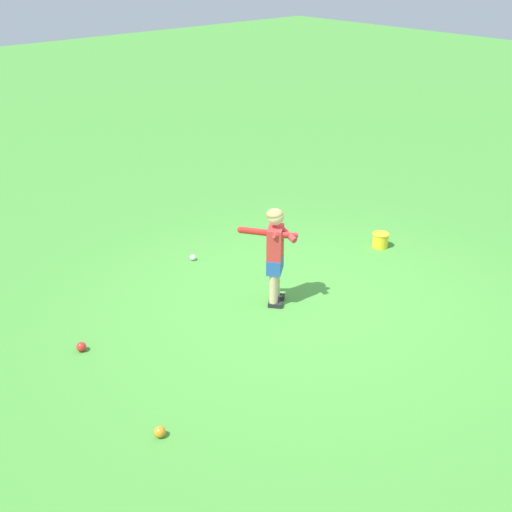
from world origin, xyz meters
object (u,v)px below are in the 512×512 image
(child_batter, at_px, (275,248))
(play_ball_midfield, at_px, (160,432))
(play_ball_center_lawn, at_px, (81,347))
(toy_bucket, at_px, (380,240))
(play_ball_by_bucket, at_px, (193,257))

(child_batter, bearing_deg, play_ball_midfield, -155.52)
(play_ball_center_lawn, distance_m, toy_bucket, 4.04)
(play_ball_midfield, bearing_deg, play_ball_center_lawn, 84.35)
(play_ball_by_bucket, bearing_deg, toy_bucket, -32.28)
(play_ball_center_lawn, relative_size, toy_bucket, 0.44)
(play_ball_center_lawn, bearing_deg, play_ball_midfield, -95.65)
(play_ball_center_lawn, xyz_separation_m, play_ball_midfield, (-0.15, -1.52, 0.00))
(play_ball_midfield, bearing_deg, child_batter, 24.48)
(play_ball_midfield, bearing_deg, play_ball_by_bucket, 48.32)
(child_batter, distance_m, play_ball_center_lawn, 2.17)
(child_batter, xyz_separation_m, toy_bucket, (2.00, 0.17, -0.55))
(play_ball_midfield, height_order, toy_bucket, toy_bucket)
(child_batter, bearing_deg, play_ball_center_lawn, 165.19)
(play_ball_center_lawn, xyz_separation_m, toy_bucket, (4.02, -0.37, 0.05))
(play_ball_center_lawn, relative_size, play_ball_by_bucket, 1.26)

